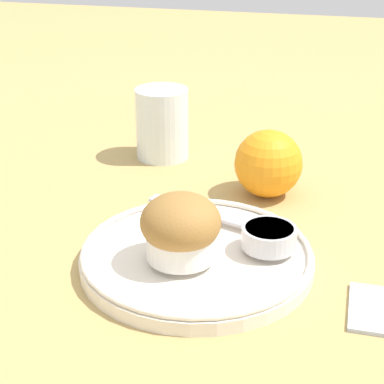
{
  "coord_description": "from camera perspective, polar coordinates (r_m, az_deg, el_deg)",
  "views": [
    {
      "loc": [
        0.14,
        -0.53,
        0.34
      ],
      "look_at": [
        -0.01,
        0.06,
        0.06
      ],
      "focal_mm": 60.0,
      "sensor_mm": 36.0,
      "label": 1
    }
  ],
  "objects": [
    {
      "name": "ground_plane",
      "position": [
        0.65,
        -0.68,
        -6.72
      ],
      "size": [
        3.0,
        3.0,
        0.0
      ],
      "primitive_type": "plane",
      "color": "tan"
    },
    {
      "name": "plate",
      "position": [
        0.64,
        0.42,
        -5.73
      ],
      "size": [
        0.23,
        0.23,
        0.02
      ],
      "color": "silver",
      "rests_on": "ground_plane"
    },
    {
      "name": "muffin",
      "position": [
        0.61,
        -1.25,
        -3.2
      ],
      "size": [
        0.08,
        0.08,
        0.06
      ],
      "color": "silver",
      "rests_on": "plate"
    },
    {
      "name": "cream_ramekin",
      "position": [
        0.64,
        6.86,
        -3.92
      ],
      "size": [
        0.05,
        0.05,
        0.02
      ],
      "color": "silver",
      "rests_on": "plate"
    },
    {
      "name": "berry_pair",
      "position": [
        0.67,
        -0.71,
        -2.98
      ],
      "size": [
        0.03,
        0.01,
        0.01
      ],
      "color": "#B7192D",
      "rests_on": "plate"
    },
    {
      "name": "butter_knife",
      "position": [
        0.69,
        2.38,
        -2.2
      ],
      "size": [
        0.17,
        0.07,
        0.0
      ],
      "rotation": [
        0.0,
        0.0,
        -0.32
      ],
      "color": "silver",
      "rests_on": "plate"
    },
    {
      "name": "orange_fruit",
      "position": [
        0.78,
        6.8,
        2.53
      ],
      "size": [
        0.08,
        0.08,
        0.08
      ],
      "color": "orange",
      "rests_on": "ground_plane"
    },
    {
      "name": "juice_glass",
      "position": [
        0.89,
        -2.67,
        6.1
      ],
      "size": [
        0.07,
        0.07,
        0.1
      ],
      "color": "silver",
      "rests_on": "ground_plane"
    }
  ]
}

